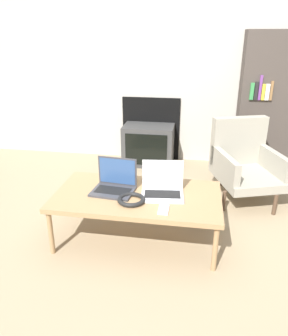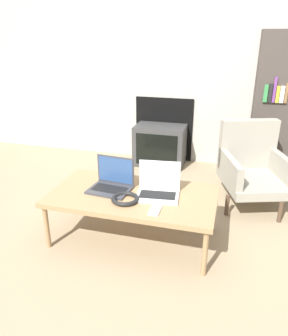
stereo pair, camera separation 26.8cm
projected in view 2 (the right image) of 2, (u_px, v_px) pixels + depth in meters
The scene contains 10 objects.
ground_plane at pixel (128, 247), 2.46m from camera, with size 14.00×14.00×0.00m, color #998466.
wall_back at pixel (180, 53), 3.73m from camera, with size 7.00×0.08×2.60m.
table at pixel (133, 197), 2.46m from camera, with size 1.23×0.67×0.38m.
laptop_left at pixel (112, 182), 2.51m from camera, with size 0.33×0.26×0.24m.
laptop_right at pixel (158, 188), 2.42m from camera, with size 0.33×0.27×0.24m.
headphones at pixel (125, 199), 2.34m from camera, with size 0.20×0.20×0.03m.
phone at pixel (155, 210), 2.21m from camera, with size 0.07×0.13×0.01m.
tv at pixel (160, 145), 3.96m from camera, with size 0.60×0.38×0.48m.
armchair at pixel (252, 164), 3.05m from camera, with size 0.71×0.78×0.74m.
bookshelf at pixel (285, 107), 3.46m from camera, with size 0.66×0.32×1.53m.
Camera 2 is at (0.67, -1.94, 1.49)m, focal length 35.00 mm.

